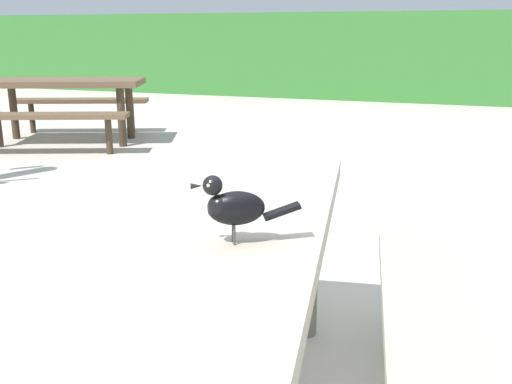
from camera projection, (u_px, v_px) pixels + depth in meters
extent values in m
cube|color=#387A33|center=(434.00, 56.00, 11.40)|extent=(28.00, 2.22, 1.63)
cube|color=#B2A893|center=(199.00, 229.00, 1.75)|extent=(1.04, 1.90, 0.07)
cylinder|color=slate|center=(187.00, 253.00, 2.56)|extent=(0.09, 0.09, 0.67)
cylinder|color=slate|center=(308.00, 262.00, 2.47)|extent=(0.09, 0.09, 0.67)
cylinder|color=slate|center=(91.00, 281.00, 2.62)|extent=(0.07, 0.07, 0.39)
cube|color=#B2A893|center=(432.00, 337.00, 1.70)|extent=(0.55, 1.73, 0.05)
cylinder|color=slate|center=(412.00, 307.00, 2.37)|extent=(0.07, 0.07, 0.39)
ellipsoid|color=black|center=(236.00, 208.00, 1.51)|extent=(0.17, 0.13, 0.09)
ellipsoid|color=black|center=(220.00, 206.00, 1.50)|extent=(0.09, 0.08, 0.06)
sphere|color=black|center=(213.00, 185.00, 1.48)|extent=(0.05, 0.05, 0.05)
sphere|color=#EAE08C|center=(208.00, 186.00, 1.46)|extent=(0.01, 0.01, 0.01)
sphere|color=#EAE08C|center=(207.00, 182.00, 1.50)|extent=(0.01, 0.01, 0.01)
cone|color=black|center=(196.00, 186.00, 1.48)|extent=(0.03, 0.03, 0.02)
cube|color=black|center=(282.00, 211.00, 1.53)|extent=(0.10, 0.08, 0.04)
cylinder|color=#47423D|center=(234.00, 235.00, 1.51)|extent=(0.01, 0.01, 0.05)
cylinder|color=#47423D|center=(233.00, 231.00, 1.54)|extent=(0.01, 0.01, 0.05)
cube|color=brown|center=(63.00, 82.00, 6.77)|extent=(1.95, 1.37, 0.07)
cylinder|color=#423324|center=(122.00, 117.00, 6.63)|extent=(0.09, 0.09, 0.67)
cylinder|color=#423324|center=(130.00, 111.00, 7.14)|extent=(0.09, 0.09, 0.67)
cylinder|color=#423324|center=(14.00, 111.00, 7.10)|extent=(0.09, 0.09, 0.67)
cube|color=brown|center=(46.00, 116.00, 6.17)|extent=(1.69, 0.89, 0.05)
cylinder|color=#423324|center=(109.00, 136.00, 6.25)|extent=(0.07, 0.07, 0.39)
cube|color=brown|center=(81.00, 101.00, 7.52)|extent=(1.69, 0.89, 0.05)
cylinder|color=#423324|center=(132.00, 117.00, 7.60)|extent=(0.07, 0.07, 0.39)
cylinder|color=#423324|center=(32.00, 118.00, 7.56)|extent=(0.07, 0.07, 0.39)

